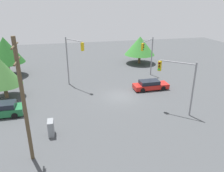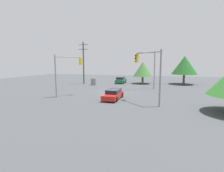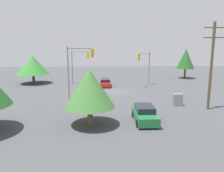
{
  "view_description": "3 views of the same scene",
  "coord_description": "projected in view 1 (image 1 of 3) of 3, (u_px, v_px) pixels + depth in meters",
  "views": [
    {
      "loc": [
        24.57,
        -6.9,
        11.42
      ],
      "look_at": [
        0.09,
        -1.1,
        1.56
      ],
      "focal_mm": 35.0,
      "sensor_mm": 36.0,
      "label": 1
    },
    {
      "loc": [
        -7.67,
        26.46,
        4.74
      ],
      "look_at": [
        0.54,
        -1.19,
        0.93
      ],
      "focal_mm": 28.0,
      "sensor_mm": 36.0,
      "label": 2
    },
    {
      "loc": [
        -1.95,
        -32.55,
        6.99
      ],
      "look_at": [
        -0.56,
        -2.68,
        1.36
      ],
      "focal_mm": 35.0,
      "sensor_mm": 36.0,
      "label": 3
    }
  ],
  "objects": [
    {
      "name": "traffic_signal_cross",
      "position": [
        73.0,
        54.0,
        29.53
      ],
      "size": [
        3.16,
        2.27,
        6.84
      ],
      "rotation": [
        0.0,
        0.0,
        0.6
      ],
      "color": "gray",
      "rests_on": "ground_plane"
    },
    {
      "name": "tree_behind",
      "position": [
        140.0,
        46.0,
        41.52
      ],
      "size": [
        5.77,
        5.77,
        5.15
      ],
      "color": "brown",
      "rests_on": "ground_plane"
    },
    {
      "name": "traffic_signal_aux",
      "position": [
        179.0,
        78.0,
        22.52
      ],
      "size": [
        2.73,
        3.03,
        5.84
      ],
      "rotation": [
        0.0,
        0.0,
        3.98
      ],
      "color": "gray",
      "rests_on": "ground_plane"
    },
    {
      "name": "ground_plane",
      "position": [
        120.0,
        96.0,
        27.91
      ],
      "size": [
        80.0,
        80.0,
        0.0
      ],
      "primitive_type": "plane",
      "color": "#424447"
    },
    {
      "name": "utility_pole_tall",
      "position": [
        23.0,
        100.0,
        15.15
      ],
      "size": [
        2.2,
        0.28,
        9.38
      ],
      "color": "brown",
      "rests_on": "ground_plane"
    },
    {
      "name": "traffic_signal_main",
      "position": [
        148.0,
        51.0,
        33.17
      ],
      "size": [
        3.29,
        3.12,
        6.18
      ],
      "rotation": [
        0.0,
        0.0,
        -0.76
      ],
      "color": "gray",
      "rests_on": "ground_plane"
    },
    {
      "name": "electrical_cabinet",
      "position": [
        51.0,
        128.0,
        19.66
      ],
      "size": [
        1.07,
        0.52,
        1.45
      ],
      "primitive_type": "cube",
      "color": "gray",
      "rests_on": "ground_plane"
    },
    {
      "name": "sedan_red",
      "position": [
        150.0,
        85.0,
        29.93
      ],
      "size": [
        1.89,
        4.79,
        1.3
      ],
      "color": "red",
      "rests_on": "ground_plane"
    },
    {
      "name": "sedan_green",
      "position": [
        3.0,
        110.0,
        22.99
      ],
      "size": [
        1.97,
        4.23,
        1.47
      ],
      "rotation": [
        0.0,
        0.0,
        3.14
      ],
      "color": "#1E6638",
      "rests_on": "ground_plane"
    },
    {
      "name": "tree_corner",
      "position": [
        2.0,
        72.0,
        26.42
      ],
      "size": [
        4.39,
        4.39,
        5.01
      ],
      "color": "brown",
      "rests_on": "ground_plane"
    },
    {
      "name": "tree_right",
      "position": [
        5.0,
        50.0,
        33.95
      ],
      "size": [
        5.53,
        5.53,
        6.27
      ],
      "color": "brown",
      "rests_on": "ground_plane"
    }
  ]
}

